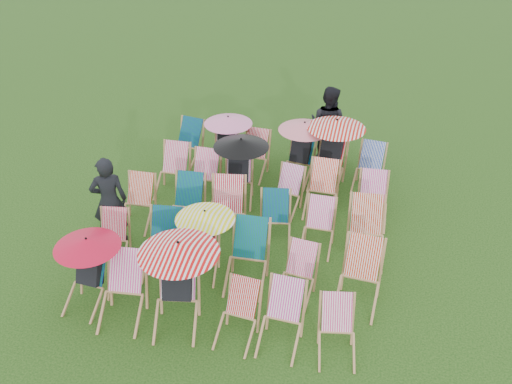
% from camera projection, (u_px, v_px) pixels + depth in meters
% --- Properties ---
extents(ground, '(100.00, 100.00, 0.00)m').
position_uv_depth(ground, '(247.00, 239.00, 10.33)').
color(ground, black).
rests_on(ground, ground).
extents(deckchair_0, '(1.00, 1.04, 1.18)m').
position_uv_depth(deckchair_0, '(86.00, 271.00, 8.63)').
color(deckchair_0, '#AB7D4F').
rests_on(deckchair_0, ground).
extents(deckchair_1, '(0.75, 0.96, 0.97)m').
position_uv_depth(deckchair_1, '(122.00, 291.00, 8.45)').
color(deckchair_1, '#AB7D4F').
rests_on(deckchair_1, ground).
extents(deckchair_2, '(1.18, 1.28, 1.40)m').
position_uv_depth(deckchair_2, '(177.00, 283.00, 8.23)').
color(deckchair_2, '#AB7D4F').
rests_on(deckchair_2, ground).
extents(deckchair_3, '(0.61, 0.81, 0.83)m').
position_uv_depth(deckchair_3, '(238.00, 315.00, 8.14)').
color(deckchair_3, '#AB7D4F').
rests_on(deckchair_3, ground).
extents(deckchair_4, '(0.62, 0.85, 0.90)m').
position_uv_depth(deckchair_4, '(281.00, 319.00, 8.03)').
color(deckchair_4, '#AB7D4F').
rests_on(deckchair_4, ground).
extents(deckchair_5, '(0.67, 0.84, 0.81)m').
position_uv_depth(deckchair_5, '(337.00, 332.00, 7.88)').
color(deckchair_5, '#AB7D4F').
rests_on(deckchair_5, ground).
extents(deckchair_6, '(0.67, 0.84, 0.82)m').
position_uv_depth(deckchair_6, '(112.00, 239.00, 9.66)').
color(deckchair_6, '#AB7D4F').
rests_on(deckchair_6, ground).
extents(deckchair_7, '(0.76, 0.98, 0.98)m').
position_uv_depth(deckchair_7, '(163.00, 245.00, 9.39)').
color(deckchair_7, '#AB7D4F').
rests_on(deckchair_7, ground).
extents(deckchair_8, '(0.97, 1.04, 1.15)m').
position_uv_depth(deckchair_8, '(203.00, 241.00, 9.28)').
color(deckchair_8, '#AB7D4F').
rests_on(deckchair_8, ground).
extents(deckchair_9, '(0.72, 0.96, 1.00)m').
position_uv_depth(deckchair_9, '(247.00, 257.00, 9.10)').
color(deckchair_9, '#AB7D4F').
rests_on(deckchair_9, ground).
extents(deckchair_10, '(0.62, 0.81, 0.82)m').
position_uv_depth(deckchair_10, '(297.00, 274.00, 8.89)').
color(deckchair_10, '#AB7D4F').
rests_on(deckchair_10, ground).
extents(deckchair_11, '(0.70, 0.94, 0.99)m').
position_uv_depth(deckchair_11, '(360.00, 277.00, 8.71)').
color(deckchair_11, '#AB7D4F').
rests_on(deckchair_11, ground).
extents(deckchair_12, '(0.63, 0.85, 0.89)m').
position_uv_depth(deckchair_12, '(137.00, 203.00, 10.53)').
color(deckchair_12, '#AB7D4F').
rests_on(deckchair_12, ground).
extents(deckchair_13, '(0.69, 0.92, 0.95)m').
position_uv_depth(deckchair_13, '(186.00, 205.00, 10.42)').
color(deckchair_13, '#AB7D4F').
rests_on(deckchair_13, ground).
extents(deckchair_14, '(0.82, 1.03, 1.01)m').
position_uv_depth(deckchair_14, '(227.00, 211.00, 10.19)').
color(deckchair_14, '#AB7D4F').
rests_on(deckchair_14, ground).
extents(deckchair_15, '(0.73, 0.91, 0.89)m').
position_uv_depth(deckchair_15, '(275.00, 221.00, 10.04)').
color(deckchair_15, '#AB7D4F').
rests_on(deckchair_15, ground).
extents(deckchair_16, '(0.56, 0.79, 0.84)m').
position_uv_depth(deckchair_16, '(318.00, 227.00, 9.93)').
color(deckchair_16, '#AB7D4F').
rests_on(deckchair_16, ground).
extents(deckchair_17, '(0.76, 0.99, 1.00)m').
position_uv_depth(deckchair_17, '(366.00, 232.00, 9.67)').
color(deckchair_17, '#AB7D4F').
rests_on(deckchair_17, ground).
extents(deckchair_18, '(0.66, 0.89, 0.94)m').
position_uv_depth(deckchair_18, '(172.00, 171.00, 11.46)').
color(deckchair_18, '#AB7D4F').
rests_on(deckchair_18, ground).
extents(deckchair_19, '(0.61, 0.85, 0.92)m').
position_uv_depth(deckchair_19, '(203.00, 178.00, 11.27)').
color(deckchair_19, '#AB7D4F').
rests_on(deckchair_19, ground).
extents(deckchair_20, '(1.08, 1.18, 1.28)m').
position_uv_depth(deckchair_20, '(239.00, 169.00, 11.12)').
color(deckchair_20, '#AB7D4F').
rests_on(deckchair_20, ground).
extents(deckchair_21, '(0.67, 0.84, 0.83)m').
position_uv_depth(deckchair_21, '(286.00, 191.00, 10.92)').
color(deckchair_21, '#AB7D4F').
rests_on(deckchair_21, ground).
extents(deckchair_22, '(0.62, 0.87, 0.94)m').
position_uv_depth(deckchair_22, '(322.00, 190.00, 10.87)').
color(deckchair_22, '#AB7D4F').
rests_on(deckchair_22, ground).
extents(deckchair_23, '(0.65, 0.86, 0.89)m').
position_uv_depth(deckchair_23, '(372.00, 200.00, 10.60)').
color(deckchair_23, '#AB7D4F').
rests_on(deckchair_23, ground).
extents(deckchair_24, '(0.74, 0.95, 0.94)m').
position_uv_depth(deckchair_24, '(185.00, 144.00, 12.42)').
color(deckchair_24, '#AB7D4F').
rests_on(deckchair_24, ground).
extents(deckchair_25, '(1.02, 1.11, 1.21)m').
position_uv_depth(deckchair_25, '(226.00, 143.00, 12.12)').
color(deckchair_25, '#AB7D4F').
rests_on(deckchair_25, ground).
extents(deckchair_26, '(0.65, 0.87, 0.91)m').
position_uv_depth(deckchair_26, '(253.00, 155.00, 12.04)').
color(deckchair_26, '#AB7D4F').
rests_on(deckchair_26, ground).
extents(deckchair_27, '(1.07, 1.13, 1.27)m').
position_uv_depth(deckchair_27, '(300.00, 150.00, 11.77)').
color(deckchair_27, '#AB7D4F').
rests_on(deckchair_27, ground).
extents(deckchair_28, '(1.18, 1.25, 1.40)m').
position_uv_depth(deckchair_28, '(331.00, 151.00, 11.60)').
color(deckchair_28, '#AB7D4F').
rests_on(deckchair_28, ground).
extents(deckchair_29, '(0.66, 0.86, 0.88)m').
position_uv_depth(deckchair_29, '(369.00, 168.00, 11.61)').
color(deckchair_29, '#AB7D4F').
rests_on(deckchair_29, ground).
extents(person_left, '(0.73, 0.64, 1.69)m').
position_uv_depth(person_left, '(109.00, 201.00, 9.86)').
color(person_left, black).
rests_on(person_left, ground).
extents(person_rear, '(1.00, 0.88, 1.73)m').
position_uv_depth(person_rear, '(328.00, 124.00, 12.37)').
color(person_rear, black).
rests_on(person_rear, ground).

